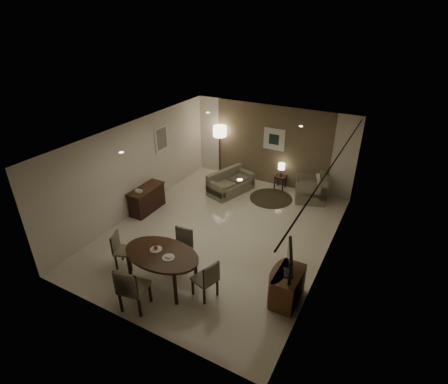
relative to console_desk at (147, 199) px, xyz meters
The scene contains 31 objects.
room_shell 2.70m from the console_desk, ahead, with size 5.50×7.00×2.70m.
taupe_accent 4.39m from the console_desk, 54.45° to the left, with size 3.96×0.03×2.70m, color brown.
curtain_wall 5.26m from the console_desk, ahead, with size 0.08×6.70×2.58m, color beige, non-canonical shape.
curtain_rod 5.64m from the console_desk, ahead, with size 0.03×0.03×6.80m, color black.
art_back_frame 4.49m from the console_desk, 53.18° to the left, with size 0.72×0.03×0.72m, color silver.
art_back_canvas 4.48m from the console_desk, 53.06° to the left, with size 0.34×0.01×0.34m, color black.
art_left_frame 1.92m from the console_desk, 100.85° to the left, with size 0.03×0.60×0.80m, color silver.
art_left_canvas 1.91m from the console_desk, 100.16° to the left, with size 0.01×0.46×0.64m, color gray.
downlight_nl 3.12m from the console_desk, 58.80° to the right, with size 0.10×0.10×0.01m, color white.
downlight_nr 4.87m from the console_desk, 24.83° to the right, with size 0.10×0.10×0.01m, color white.
downlight_fl 3.12m from the console_desk, 58.80° to the left, with size 0.10×0.10×0.01m, color white.
downlight_fr 4.87m from the console_desk, 24.83° to the left, with size 0.10×0.10×0.01m, color white.
console_desk is the anchor object (origin of this frame).
telephone 0.52m from the console_desk, 90.00° to the right, with size 0.20×0.14×0.09m, color white, non-canonical shape.
tv_cabinet 5.11m from the console_desk, 17.05° to the right, with size 0.48×0.90×0.70m, color brown, non-canonical shape.
flat_tv 5.14m from the console_desk, 17.12° to the right, with size 0.06×0.88×0.60m, color black, non-canonical shape.
dining_table 3.29m from the console_desk, 44.61° to the right, with size 1.73×1.08×0.81m, color #412815, non-canonical shape.
chair_near 3.86m from the console_desk, 54.14° to the right, with size 0.51×0.51×1.06m, color gray, non-canonical shape.
chair_far 2.88m from the console_desk, 35.29° to the right, with size 0.46×0.46×0.94m, color gray, non-canonical shape.
chair_left 2.54m from the console_desk, 61.94° to the right, with size 0.42×0.42×0.86m, color gray, non-canonical shape.
chair_right 3.98m from the console_desk, 33.34° to the right, with size 0.44×0.44×0.91m, color gray, non-canonical shape.
plate_a 3.15m from the console_desk, 46.28° to the right, with size 0.26×0.26×0.02m, color white.
plate_b 3.51m from the console_desk, 42.66° to the right, with size 0.26×0.26×0.02m, color white.
fruit_apple 3.16m from the console_desk, 46.28° to the right, with size 0.09×0.09×0.09m, color red.
napkin 3.51m from the console_desk, 42.66° to the right, with size 0.12×0.08×0.03m, color white.
round_rug 3.88m from the console_desk, 39.22° to the left, with size 1.35×1.35×0.01m, color #423D25.
sofa 2.76m from the console_desk, 53.28° to the left, with size 0.76×1.51×0.71m, color gray, non-canonical shape.
armchair 5.06m from the console_desk, 36.24° to the left, with size 0.96×0.91×0.85m, color gray, non-canonical shape.
side_table 4.42m from the console_desk, 47.40° to the left, with size 0.35×0.35×0.45m, color black, non-canonical shape.
table_lamp 4.43m from the console_desk, 47.40° to the left, with size 0.22×0.22×0.50m, color #FFEAC1, non-canonical shape.
floor_lamp 3.34m from the console_desk, 77.79° to the left, with size 0.46×0.46×1.83m, color #FFE5B7, non-canonical shape.
Camera 1 is at (3.81, -6.87, 5.41)m, focal length 28.00 mm.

